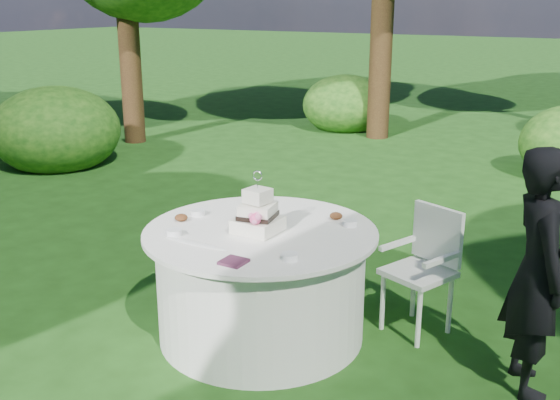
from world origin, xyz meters
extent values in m
plane|color=#183C10|center=(0.00, 0.00, 0.00)|extent=(80.00, 80.00, 0.00)
cube|color=#491F36|center=(0.17, -0.57, 0.78)|extent=(0.14, 0.14, 0.02)
ellipsoid|color=white|center=(-0.20, -0.44, 0.78)|extent=(0.48, 0.07, 0.01)
imported|color=black|center=(1.71, 0.26, 0.74)|extent=(0.56, 0.64, 1.47)
cylinder|color=white|center=(0.00, 0.00, 0.37)|extent=(1.40, 1.40, 0.74)
cylinder|color=silver|center=(0.00, 0.00, 0.76)|extent=(1.56, 1.56, 0.03)
cube|color=white|center=(0.01, -0.05, 0.82)|extent=(0.28, 0.28, 0.09)
cube|color=beige|center=(0.01, -0.05, 0.92)|extent=(0.25, 0.25, 0.09)
cube|color=beige|center=(0.01, -0.05, 1.02)|extent=(0.16, 0.16, 0.09)
cube|color=black|center=(0.01, -0.05, 0.89)|extent=(0.26, 0.26, 0.03)
sphere|color=#F3478A|center=(0.06, -0.16, 0.91)|extent=(0.07, 0.07, 0.07)
cylinder|color=silver|center=(0.01, -0.05, 1.09)|extent=(0.01, 0.01, 0.05)
torus|color=white|center=(0.01, -0.05, 1.16)|extent=(0.07, 0.02, 0.07)
cube|color=silver|center=(0.91, 0.58, 0.44)|extent=(0.52, 0.52, 0.04)
cube|color=white|center=(0.97, 0.75, 0.68)|extent=(0.39, 0.18, 0.40)
cylinder|color=silver|center=(0.70, 0.49, 0.21)|extent=(0.03, 0.03, 0.42)
cylinder|color=white|center=(1.00, 0.37, 0.21)|extent=(0.03, 0.03, 0.42)
cylinder|color=white|center=(0.81, 0.79, 0.21)|extent=(0.03, 0.03, 0.42)
cylinder|color=silver|center=(1.12, 0.67, 0.21)|extent=(0.03, 0.03, 0.42)
cube|color=white|center=(0.73, 0.65, 0.60)|extent=(0.16, 0.35, 0.03)
cube|color=white|center=(1.08, 0.51, 0.60)|extent=(0.16, 0.35, 0.03)
cylinder|color=white|center=(-0.30, 0.41, 0.79)|extent=(0.10, 0.10, 0.04)
cylinder|color=white|center=(0.48, 0.37, 0.79)|extent=(0.10, 0.10, 0.04)
cylinder|color=white|center=(-0.54, 0.03, 0.79)|extent=(0.10, 0.10, 0.04)
cylinder|color=white|center=(-0.42, -0.38, 0.79)|extent=(0.10, 0.10, 0.04)
cylinder|color=white|center=(0.43, -0.36, 0.79)|extent=(0.10, 0.10, 0.04)
ellipsoid|color=#562D16|center=(-0.57, -0.12, 0.79)|extent=(0.09, 0.09, 0.05)
ellipsoid|color=#562D16|center=(0.34, 0.45, 0.79)|extent=(0.09, 0.09, 0.05)
camera|label=1|loc=(2.18, -3.47, 2.23)|focal=42.00mm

